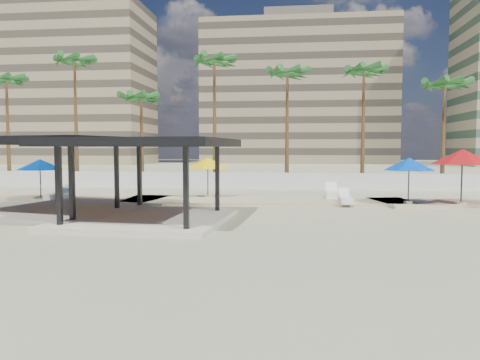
% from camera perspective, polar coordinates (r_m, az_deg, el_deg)
% --- Properties ---
extents(ground, '(200.00, 200.00, 0.00)m').
position_cam_1_polar(ground, '(20.15, -3.91, -4.94)').
color(ground, tan).
rests_on(ground, ground).
extents(promenade, '(44.45, 7.97, 0.24)m').
position_cam_1_polar(promenade, '(27.45, 3.19, -2.43)').
color(promenade, '#C6B284').
rests_on(promenade, ground).
extents(boundary_wall, '(56.00, 0.30, 1.20)m').
position_cam_1_polar(boundary_wall, '(35.84, 0.84, -0.05)').
color(boundary_wall, silver).
rests_on(boundary_wall, ground).
extents(building_west, '(34.00, 16.00, 32.40)m').
position_cam_1_polar(building_west, '(99.51, -20.98, 10.74)').
color(building_west, '#937F60').
rests_on(building_west, ground).
extents(building_mid, '(38.00, 16.00, 30.40)m').
position_cam_1_polar(building_mid, '(98.19, 7.05, 10.48)').
color(building_mid, '#847259').
rests_on(building_mid, ground).
extents(pavilion_central, '(7.29, 7.29, 3.50)m').
position_cam_1_polar(pavilion_central, '(20.00, -11.37, 0.93)').
color(pavilion_central, beige).
rests_on(pavilion_central, ground).
extents(pavilion_west, '(8.46, 8.46, 3.60)m').
position_cam_1_polar(pavilion_west, '(23.65, -20.76, 1.36)').
color(pavilion_west, beige).
rests_on(pavilion_west, ground).
extents(umbrella_b, '(2.83, 2.83, 2.35)m').
position_cam_1_polar(umbrella_b, '(27.78, -3.95, 2.08)').
color(umbrella_b, beige).
rests_on(umbrella_b, promenade).
extents(umbrella_c, '(3.23, 3.23, 2.87)m').
position_cam_1_polar(umbrella_c, '(26.77, 25.48, 2.57)').
color(umbrella_c, beige).
rests_on(umbrella_c, promenade).
extents(umbrella_d, '(3.15, 3.15, 2.41)m').
position_cam_1_polar(umbrella_d, '(26.05, 19.91, 1.82)').
color(umbrella_d, beige).
rests_on(umbrella_d, promenade).
extents(umbrella_f, '(3.28, 3.28, 2.28)m').
position_cam_1_polar(umbrella_f, '(29.30, -23.21, 1.74)').
color(umbrella_f, beige).
rests_on(umbrella_f, promenade).
extents(lounger_a, '(0.97, 2.16, 0.79)m').
position_cam_1_polar(lounger_a, '(28.91, -21.12, -1.75)').
color(lounger_a, white).
rests_on(lounger_a, promenade).
extents(lounger_b, '(0.66, 1.90, 0.71)m').
position_cam_1_polar(lounger_b, '(25.69, 12.71, -2.31)').
color(lounger_b, white).
rests_on(lounger_b, promenade).
extents(lounger_c, '(0.77, 2.21, 0.83)m').
position_cam_1_polar(lounger_c, '(28.24, 11.13, -1.66)').
color(lounger_c, white).
rests_on(lounger_c, promenade).
extents(palm_a, '(3.00, 3.00, 9.72)m').
position_cam_1_polar(palm_a, '(45.53, -26.60, 10.40)').
color(palm_a, brown).
rests_on(palm_a, ground).
extents(palm_b, '(3.00, 3.00, 11.30)m').
position_cam_1_polar(palm_b, '(43.14, -19.52, 12.94)').
color(palm_b, brown).
rests_on(palm_b, ground).
extents(palm_c, '(3.00, 3.00, 8.06)m').
position_cam_1_polar(palm_c, '(39.93, -11.96, 9.43)').
color(palm_c, brown).
rests_on(palm_c, ground).
extents(palm_d, '(3.00, 3.00, 11.04)m').
position_cam_1_polar(palm_d, '(39.60, -3.14, 13.64)').
color(palm_d, brown).
rests_on(palm_d, ground).
extents(palm_e, '(3.00, 3.00, 9.93)m').
position_cam_1_polar(palm_e, '(38.37, 5.80, 12.36)').
color(palm_e, brown).
rests_on(palm_e, ground).
extents(palm_f, '(3.00, 3.00, 9.94)m').
position_cam_1_polar(palm_f, '(38.93, 14.88, 12.14)').
color(palm_f, brown).
rests_on(palm_f, ground).
extents(palm_g, '(3.00, 3.00, 8.75)m').
position_cam_1_polar(palm_g, '(39.66, 23.69, 10.16)').
color(palm_g, brown).
rests_on(palm_g, ground).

